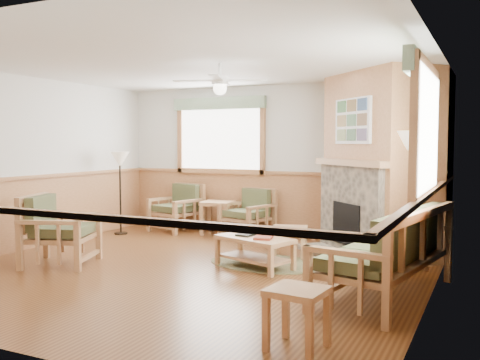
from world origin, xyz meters
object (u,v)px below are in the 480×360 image
at_px(armchair_back_left, 176,208).
at_px(armchair_left, 61,230).
at_px(coffee_table, 254,253).
at_px(floor_lamp_right, 407,200).
at_px(floor_lamp_left, 120,193).
at_px(end_table_chairs, 218,218).
at_px(armchair_back_right, 247,213).
at_px(footstool, 290,242).
at_px(end_table_sofa, 297,318).
at_px(sofa, 385,252).

height_order(armchair_back_left, armchair_left, armchair_left).
bearing_deg(armchair_back_left, coffee_table, -24.40).
bearing_deg(floor_lamp_right, floor_lamp_left, 174.58).
bearing_deg(end_table_chairs, floor_lamp_left, -155.41).
xyz_separation_m(armchair_back_right, footstool, (1.26, -1.25, -0.20)).
height_order(end_table_chairs, end_table_sofa, end_table_chairs).
height_order(armchair_left, end_table_sofa, armchair_left).
height_order(coffee_table, floor_lamp_right, floor_lamp_right).
bearing_deg(end_table_chairs, sofa, -37.67).
height_order(end_table_chairs, footstool, end_table_chairs).
bearing_deg(sofa, armchair_back_right, -122.87).
bearing_deg(armchair_left, footstool, -75.98).
bearing_deg(armchair_back_left, end_table_chairs, 14.98).
distance_m(armchair_back_right, floor_lamp_left, 2.35).
relative_size(armchair_back_right, floor_lamp_left, 0.56).
bearing_deg(coffee_table, end_table_sofa, -39.90).
relative_size(end_table_chairs, floor_lamp_right, 0.33).
xyz_separation_m(armchair_back_left, end_table_sofa, (4.01, -4.51, -0.19)).
height_order(end_table_sofa, floor_lamp_left, floor_lamp_left).
bearing_deg(armchair_left, floor_lamp_left, -1.11).
relative_size(armchair_left, end_table_chairs, 1.59).
bearing_deg(end_table_sofa, coffee_table, 121.11).
bearing_deg(footstool, armchair_left, -145.52).
bearing_deg(armchair_left, armchair_back_right, -44.82).
xyz_separation_m(armchair_back_left, floor_lamp_left, (-0.72, -0.74, 0.32)).
height_order(floor_lamp_left, floor_lamp_right, floor_lamp_right).
bearing_deg(floor_lamp_left, armchair_back_left, 45.58).
distance_m(armchair_left, footstool, 3.22).
relative_size(floor_lamp_left, floor_lamp_right, 0.83).
distance_m(end_table_sofa, floor_lamp_left, 6.08).
height_order(armchair_left, coffee_table, armchair_left).
relative_size(end_table_chairs, end_table_sofa, 1.21).
xyz_separation_m(armchair_back_left, floor_lamp_right, (4.38, -1.22, 0.47)).
height_order(sofa, armchair_back_right, sofa).
distance_m(sofa, floor_lamp_right, 1.54).
height_order(armchair_left, floor_lamp_left, floor_lamp_left).
distance_m(armchair_back_left, armchair_left, 3.07).
relative_size(coffee_table, end_table_chairs, 1.73).
height_order(armchair_back_left, floor_lamp_left, floor_lamp_left).
bearing_deg(end_table_chairs, armchair_back_right, 0.00).
xyz_separation_m(armchair_back_left, armchair_back_right, (1.48, 0.00, -0.02)).
relative_size(armchair_back_right, coffee_table, 0.81).
bearing_deg(coffee_table, armchair_back_right, 136.18).
bearing_deg(footstool, floor_lamp_left, 171.63).
xyz_separation_m(armchair_back_left, coffee_table, (2.56, -2.10, -0.23)).
relative_size(coffee_table, floor_lamp_right, 0.57).
xyz_separation_m(footstool, floor_lamp_right, (1.64, 0.03, 0.70)).
distance_m(armchair_back_left, footstool, 3.02).
xyz_separation_m(sofa, armchair_left, (-4.28, -0.37, -0.01)).
xyz_separation_m(coffee_table, end_table_chairs, (-1.68, 2.10, 0.09)).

